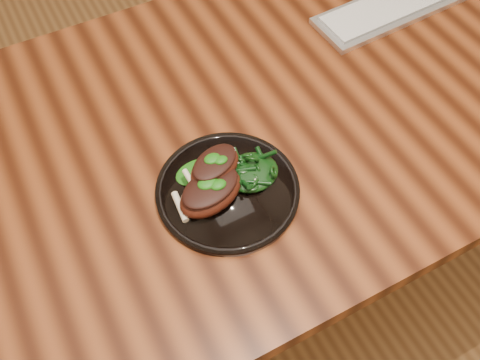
{
  "coord_description": "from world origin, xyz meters",
  "views": [
    {
      "loc": [
        -0.35,
        -0.58,
        1.5
      ],
      "look_at": [
        -0.12,
        -0.14,
        0.78
      ],
      "focal_mm": 40.0,
      "sensor_mm": 36.0,
      "label": 1
    }
  ],
  "objects_px": {
    "desk": "(259,139)",
    "keyboard": "(397,5)",
    "plate": "(228,190)",
    "greens_heap": "(252,170)",
    "lamb_chop_front": "(210,192)"
  },
  "relations": [
    {
      "from": "desk",
      "to": "plate",
      "type": "distance_m",
      "value": 0.21
    },
    {
      "from": "greens_heap",
      "to": "keyboard",
      "type": "relative_size",
      "value": 0.24
    },
    {
      "from": "lamb_chop_front",
      "to": "greens_heap",
      "type": "bearing_deg",
      "value": 8.85
    },
    {
      "from": "desk",
      "to": "keyboard",
      "type": "xyz_separation_m",
      "value": [
        0.41,
        0.12,
        0.09
      ]
    },
    {
      "from": "lamb_chop_front",
      "to": "greens_heap",
      "type": "distance_m",
      "value": 0.08
    },
    {
      "from": "desk",
      "to": "lamb_chop_front",
      "type": "height_order",
      "value": "lamb_chop_front"
    },
    {
      "from": "keyboard",
      "to": "lamb_chop_front",
      "type": "bearing_deg",
      "value": -155.4
    },
    {
      "from": "desk",
      "to": "lamb_chop_front",
      "type": "bearing_deg",
      "value": -140.13
    },
    {
      "from": "plate",
      "to": "keyboard",
      "type": "height_order",
      "value": "keyboard"
    },
    {
      "from": "keyboard",
      "to": "greens_heap",
      "type": "bearing_deg",
      "value": -153.09
    },
    {
      "from": "greens_heap",
      "to": "desk",
      "type": "bearing_deg",
      "value": 55.6
    },
    {
      "from": "desk",
      "to": "lamb_chop_front",
      "type": "xyz_separation_m",
      "value": [
        -0.17,
        -0.14,
        0.12
      ]
    },
    {
      "from": "lamb_chop_front",
      "to": "keyboard",
      "type": "height_order",
      "value": "lamb_chop_front"
    },
    {
      "from": "desk",
      "to": "plate",
      "type": "relative_size",
      "value": 6.63
    },
    {
      "from": "lamb_chop_front",
      "to": "keyboard",
      "type": "xyz_separation_m",
      "value": [
        0.58,
        0.27,
        -0.03
      ]
    }
  ]
}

